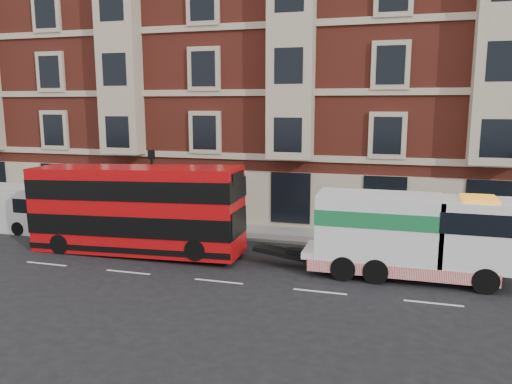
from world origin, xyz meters
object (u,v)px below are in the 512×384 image
at_px(double_decker_bus, 135,208).
at_px(box_van, 6,208).
at_px(pedestrian, 101,206).
at_px(tow_truck, 407,235).

xyz_separation_m(double_decker_bus, box_van, (-9.20, 2.13, -0.94)).
xyz_separation_m(double_decker_bus, pedestrian, (-5.23, 5.18, -1.25)).
bearing_deg(tow_truck, double_decker_bus, 180.00).
relative_size(tow_truck, box_van, 1.69).
height_order(double_decker_bus, box_van, double_decker_bus).
distance_m(double_decker_bus, pedestrian, 7.47).
bearing_deg(box_van, double_decker_bus, -12.40).
bearing_deg(double_decker_bus, box_van, 166.94).
bearing_deg(tow_truck, box_van, 174.27).
height_order(double_decker_bus, pedestrian, double_decker_bus).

